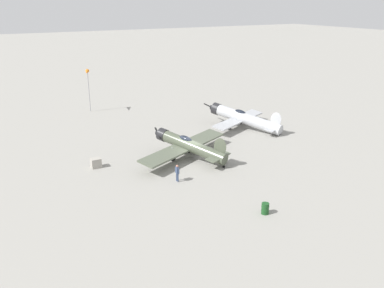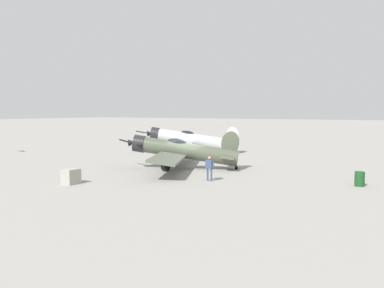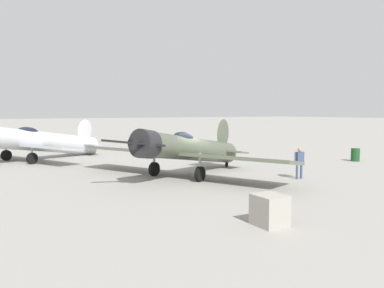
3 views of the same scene
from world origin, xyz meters
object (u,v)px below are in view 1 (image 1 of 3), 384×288
(airplane_foreground, at_px, (188,145))
(ground_crew_mechanic, at_px, (177,171))
(airplane_mid_apron, at_px, (243,118))
(fuel_drum, at_px, (265,208))
(windsock_mast, at_px, (87,74))
(equipment_crate, at_px, (96,163))

(airplane_foreground, distance_m, ground_crew_mechanic, 6.23)
(airplane_mid_apron, bearing_deg, ground_crew_mechanic, 100.44)
(airplane_mid_apron, xyz_separation_m, ground_crew_mechanic, (-11.06, 15.91, -0.42))
(ground_crew_mechanic, relative_size, fuel_drum, 1.81)
(airplane_mid_apron, distance_m, windsock_mast, 24.63)
(airplane_mid_apron, distance_m, ground_crew_mechanic, 19.38)
(airplane_foreground, bearing_deg, ground_crew_mechanic, 116.49)
(airplane_mid_apron, relative_size, fuel_drum, 12.41)
(windsock_mast, bearing_deg, fuel_drum, -175.34)
(ground_crew_mechanic, height_order, equipment_crate, ground_crew_mechanic)
(airplane_mid_apron, bearing_deg, airplane_foreground, 93.00)
(airplane_foreground, relative_size, fuel_drum, 13.52)
(equipment_crate, xyz_separation_m, fuel_drum, (-16.59, -9.04, -0.02))
(equipment_crate, relative_size, fuel_drum, 1.08)
(equipment_crate, bearing_deg, windsock_mast, -14.98)
(airplane_foreground, distance_m, fuel_drum, 14.12)
(airplane_foreground, distance_m, windsock_mast, 25.26)
(airplane_foreground, height_order, fuel_drum, airplane_foreground)
(ground_crew_mechanic, distance_m, fuel_drum, 9.81)
(airplane_foreground, relative_size, airplane_mid_apron, 1.09)
(ground_crew_mechanic, bearing_deg, fuel_drum, -67.02)
(equipment_crate, bearing_deg, airplane_mid_apron, -80.30)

